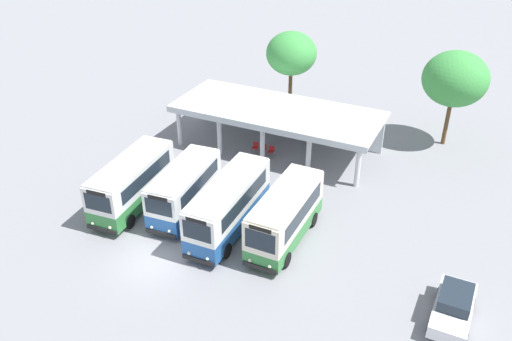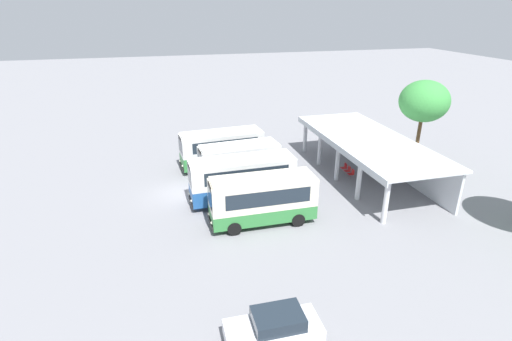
# 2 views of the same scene
# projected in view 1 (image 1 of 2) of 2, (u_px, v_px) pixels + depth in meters

# --- Properties ---
(ground_plane) EXTENTS (180.00, 180.00, 0.00)m
(ground_plane) POSITION_uv_depth(u_px,v_px,m) (154.00, 262.00, 30.32)
(ground_plane) COLOR gray
(city_bus_nearest_orange) EXTENTS (2.80, 7.43, 3.32)m
(city_bus_nearest_orange) POSITION_uv_depth(u_px,v_px,m) (132.00, 182.00, 34.30)
(city_bus_nearest_orange) COLOR black
(city_bus_nearest_orange) RESTS_ON ground
(city_bus_second_in_row) EXTENTS (2.68, 6.64, 3.23)m
(city_bus_second_in_row) POSITION_uv_depth(u_px,v_px,m) (185.00, 188.00, 33.68)
(city_bus_second_in_row) COLOR black
(city_bus_second_in_row) RESTS_ON ground
(city_bus_middle_cream) EXTENTS (2.39, 7.77, 3.42)m
(city_bus_middle_cream) POSITION_uv_depth(u_px,v_px,m) (229.00, 205.00, 31.93)
(city_bus_middle_cream) COLOR black
(city_bus_middle_cream) RESTS_ON ground
(city_bus_fourth_amber) EXTENTS (2.28, 7.01, 3.32)m
(city_bus_fourth_amber) POSITION_uv_depth(u_px,v_px,m) (285.00, 215.00, 31.11)
(city_bus_fourth_amber) COLOR black
(city_bus_fourth_amber) RESTS_ON ground
(parked_car_flank) EXTENTS (1.88, 4.10, 1.62)m
(parked_car_flank) POSITION_uv_depth(u_px,v_px,m) (454.00, 306.00, 26.15)
(parked_car_flank) COLOR black
(parked_car_flank) RESTS_ON ground
(terminal_canopy) EXTENTS (15.71, 6.34, 3.40)m
(terminal_canopy) POSITION_uv_depth(u_px,v_px,m) (281.00, 115.00, 41.20)
(terminal_canopy) COLOR silver
(terminal_canopy) RESTS_ON ground
(waiting_chair_end_by_column) EXTENTS (0.44, 0.44, 0.86)m
(waiting_chair_end_by_column) POSITION_uv_depth(u_px,v_px,m) (255.00, 147.00, 41.25)
(waiting_chair_end_by_column) COLOR slate
(waiting_chair_end_by_column) RESTS_ON ground
(waiting_chair_second_from_end) EXTENTS (0.44, 0.44, 0.86)m
(waiting_chair_second_from_end) POSITION_uv_depth(u_px,v_px,m) (263.00, 148.00, 40.98)
(waiting_chair_second_from_end) COLOR slate
(waiting_chair_second_from_end) RESTS_ON ground
(waiting_chair_middle_seat) EXTENTS (0.44, 0.44, 0.86)m
(waiting_chair_middle_seat) POSITION_uv_depth(u_px,v_px,m) (271.00, 150.00, 40.72)
(waiting_chair_middle_seat) COLOR slate
(waiting_chair_middle_seat) RESTS_ON ground
(roadside_tree_behind_canopy) EXTENTS (4.18, 4.18, 7.64)m
(roadside_tree_behind_canopy) POSITION_uv_depth(u_px,v_px,m) (291.00, 54.00, 44.02)
(roadside_tree_behind_canopy) COLOR brown
(roadside_tree_behind_canopy) RESTS_ON ground
(roadside_tree_east_of_canopy) EXTENTS (4.90, 4.90, 7.54)m
(roadside_tree_east_of_canopy) POSITION_uv_depth(u_px,v_px,m) (455.00, 79.00, 40.09)
(roadside_tree_east_of_canopy) COLOR brown
(roadside_tree_east_of_canopy) RESTS_ON ground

